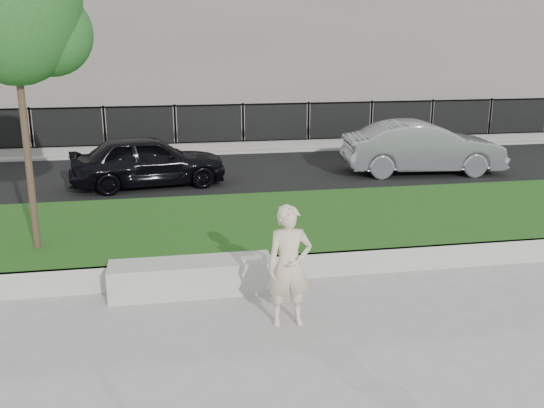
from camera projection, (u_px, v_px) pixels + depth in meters
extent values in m
plane|color=gray|center=(248.00, 311.00, 8.41)|extent=(90.00, 90.00, 0.00)
cube|color=black|center=(224.00, 232.00, 11.20)|extent=(34.00, 4.00, 0.40)
cube|color=#A4A199|center=(238.00, 271.00, 9.34)|extent=(34.00, 0.08, 0.40)
cube|color=black|center=(203.00, 177.00, 16.46)|extent=(34.00, 7.00, 0.04)
cube|color=gray|center=(193.00, 147.00, 20.71)|extent=(34.00, 3.00, 0.12)
cube|color=slate|center=(195.00, 147.00, 19.72)|extent=(32.00, 0.30, 0.24)
cube|color=black|center=(194.00, 127.00, 19.55)|extent=(32.00, 0.04, 1.50)
cube|color=black|center=(193.00, 105.00, 19.36)|extent=(32.00, 0.05, 0.05)
cube|color=black|center=(195.00, 143.00, 19.68)|extent=(32.00, 0.05, 0.05)
cube|color=#6B655D|center=(180.00, 5.00, 26.04)|extent=(34.00, 10.00, 10.00)
cube|color=#A4A199|center=(191.00, 277.00, 8.97)|extent=(2.39, 0.60, 0.49)
imported|color=beige|center=(289.00, 266.00, 7.84)|extent=(0.61, 0.41, 1.62)
cube|color=white|center=(250.00, 258.00, 8.99)|extent=(0.25, 0.19, 0.03)
cylinder|color=#38281C|center=(22.00, 103.00, 9.16)|extent=(0.11, 0.11, 4.62)
sphere|color=#1A4F20|center=(49.00, 33.00, 9.15)|extent=(1.29, 1.29, 1.29)
imported|color=black|center=(148.00, 161.00, 15.16)|extent=(4.02, 2.06, 1.31)
imported|color=gray|center=(423.00, 147.00, 16.63)|extent=(4.46, 1.94, 1.43)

